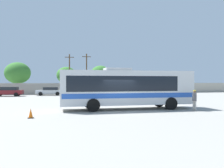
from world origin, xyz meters
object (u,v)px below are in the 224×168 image
(roadside_tree_left, at_px, (18,73))
(traffic_cone_on_apron, at_px, (31,113))
(parked_car_second_silver, at_px, (50,91))
(roadside_tree_midleft, at_px, (66,75))
(parked_car_third_maroon, at_px, (88,90))
(roadside_tree_midright, at_px, (100,74))
(attendant_by_bus_door, at_px, (194,99))
(parked_car_leftmost_maroon, at_px, (8,91))
(coach_bus_silver_blue, at_px, (126,87))
(parked_car_rightmost_silver, at_px, (122,90))
(utility_pole_far, at_px, (69,73))
(utility_pole_near, at_px, (87,73))

(roadside_tree_left, xyz_separation_m, traffic_cone_on_apron, (5.00, -35.32, -3.79))
(parked_car_second_silver, height_order, roadside_tree_midleft, roadside_tree_midleft)
(roadside_tree_left, distance_m, traffic_cone_on_apron, 35.87)
(parked_car_third_maroon, distance_m, roadside_tree_midright, 11.08)
(attendant_by_bus_door, bearing_deg, traffic_cone_on_apron, -176.40)
(parked_car_leftmost_maroon, height_order, roadside_tree_left, roadside_tree_left)
(coach_bus_silver_blue, xyz_separation_m, parked_car_rightmost_silver, (6.67, 22.84, -1.11))
(attendant_by_bus_door, relative_size, roadside_tree_midright, 0.28)
(attendant_by_bus_door, distance_m, utility_pole_far, 31.66)
(parked_car_third_maroon, height_order, utility_pole_near, utility_pole_near)
(parked_car_rightmost_silver, relative_size, traffic_cone_on_apron, 7.20)
(attendant_by_bus_door, height_order, roadside_tree_left, roadside_tree_left)
(utility_pole_near, distance_m, roadside_tree_left, 13.93)
(coach_bus_silver_blue, height_order, traffic_cone_on_apron, coach_bus_silver_blue)
(parked_car_leftmost_maroon, relative_size, roadside_tree_midright, 0.80)
(utility_pole_far, bearing_deg, roadside_tree_midleft, 99.74)
(parked_car_rightmost_silver, height_order, roadside_tree_midright, roadside_tree_midright)
(parked_car_third_maroon, height_order, parked_car_rightmost_silver, parked_car_third_maroon)
(roadside_tree_midright, bearing_deg, roadside_tree_midleft, -165.29)
(parked_car_third_maroon, height_order, roadside_tree_midleft, roadside_tree_midleft)
(parked_car_rightmost_silver, bearing_deg, utility_pole_near, 134.84)
(roadside_tree_left, relative_size, roadside_tree_midleft, 1.16)
(traffic_cone_on_apron, bearing_deg, parked_car_third_maroon, 73.15)
(roadside_tree_midleft, bearing_deg, parked_car_second_silver, -113.33)
(coach_bus_silver_blue, height_order, parked_car_third_maroon, coach_bus_silver_blue)
(roadside_tree_midright, height_order, traffic_cone_on_apron, roadside_tree_midright)
(attendant_by_bus_door, relative_size, traffic_cone_on_apron, 2.60)
(attendant_by_bus_door, distance_m, roadside_tree_left, 38.85)
(roadside_tree_midleft, bearing_deg, parked_car_leftmost_maroon, -138.24)
(parked_car_third_maroon, xyz_separation_m, utility_pole_near, (0.54, 5.62, 3.40))
(roadside_tree_midright, bearing_deg, utility_pole_far, -148.28)
(parked_car_rightmost_silver, height_order, traffic_cone_on_apron, parked_car_rightmost_silver)
(parked_car_rightmost_silver, relative_size, roadside_tree_left, 0.74)
(utility_pole_far, bearing_deg, utility_pole_near, 6.40)
(attendant_by_bus_door, bearing_deg, roadside_tree_midright, 90.53)
(roadside_tree_midleft, xyz_separation_m, traffic_cone_on_apron, (-4.60, -33.83, -3.36))
(attendant_by_bus_door, relative_size, parked_car_third_maroon, 0.40)
(roadside_tree_left, xyz_separation_m, roadside_tree_midleft, (9.60, -1.49, -0.42))
(parked_car_third_maroon, bearing_deg, utility_pole_near, 84.47)
(roadside_tree_midleft, distance_m, traffic_cone_on_apron, 34.30)
(parked_car_rightmost_silver, bearing_deg, coach_bus_silver_blue, -106.28)
(parked_car_rightmost_silver, bearing_deg, roadside_tree_left, 154.21)
(parked_car_leftmost_maroon, distance_m, utility_pole_near, 15.56)
(parked_car_leftmost_maroon, distance_m, roadside_tree_left, 10.74)
(parked_car_rightmost_silver, relative_size, roadside_tree_midleft, 0.85)
(attendant_by_bus_door, xyz_separation_m, roadside_tree_left, (-17.52, 34.53, 3.15))
(coach_bus_silver_blue, height_order, attendant_by_bus_door, coach_bus_silver_blue)
(parked_car_leftmost_maroon, height_order, roadside_tree_midleft, roadside_tree_midleft)
(traffic_cone_on_apron, bearing_deg, roadside_tree_midleft, 82.25)
(coach_bus_silver_blue, height_order, parked_car_rightmost_silver, coach_bus_silver_blue)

